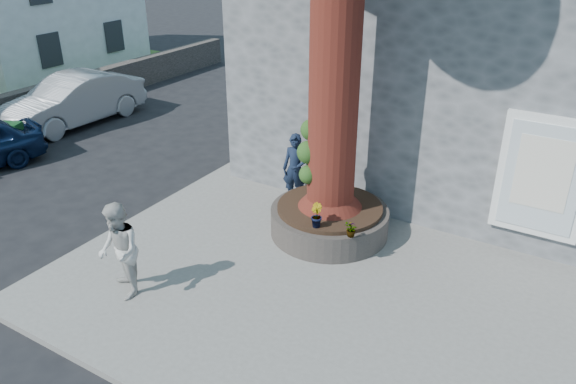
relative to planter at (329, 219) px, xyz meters
The scene contains 14 objects.
ground 2.19m from the planter, 111.80° to the right, with size 120.00×120.00×0.00m, color black.
pavement 1.27m from the planter, 55.01° to the right, with size 9.00×8.00×0.12m, color slate.
yellow_line 4.00m from the planter, 165.44° to the right, with size 0.10×30.00×0.01m, color yellow.
stone_shop 6.12m from the planter, 71.86° to the left, with size 10.30×8.30×6.30m.
planter is the anchor object (origin of this frame).
man 1.58m from the planter, 146.92° to the left, with size 0.57×0.37×1.56m, color black.
woman 4.08m from the planter, 119.12° to the right, with size 0.80×0.62×1.64m, color #B9B7B1.
shopping_bag 1.31m from the planter, 147.22° to the left, with size 0.20×0.12×0.28m, color white.
car_silver 10.06m from the planter, 168.09° to the left, with size 1.58×4.52×1.49m, color #94969A.
a_board_sign 8.95m from the planter, behind, with size 0.55×0.36×1.00m, color #0E3615.
plant_a 1.19m from the planter, 140.90° to the left, with size 0.18×0.12×0.34m, color gray.
plant_b 1.01m from the planter, 79.77° to the right, with size 0.24×0.24×0.44m, color gray.
plant_c 1.28m from the planter, 45.00° to the right, with size 0.16×0.16×0.29m, color gray.
plant_d 1.28m from the planter, 45.00° to the right, with size 0.24×0.21×0.26m, color gray.
Camera 1 is at (5.09, -6.66, 5.73)m, focal length 35.00 mm.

